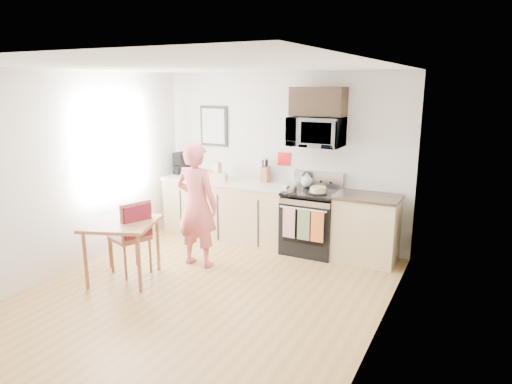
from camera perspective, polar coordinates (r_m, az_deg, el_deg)
The scene contains 28 objects.
floor at distance 5.50m, azimuth -6.94°, elevation -12.86°, with size 4.60×4.60×0.00m, color olive.
back_wall at distance 7.05m, azimuth 3.20°, elevation 4.20°, with size 4.00×0.04×2.60m, color silver.
front_wall at distance 3.50m, azimuth -29.15°, elevation -7.17°, with size 4.00×0.04×2.60m, color silver.
left_wall at distance 6.39m, azimuth -22.38°, elevation 2.24°, with size 0.04×4.60×2.60m, color silver.
right_wall at distance 4.30m, azimuth 15.31°, elevation -2.28°, with size 0.04×4.60×2.60m, color silver.
ceiling at distance 4.94m, azimuth -7.82°, elevation 15.30°, with size 4.00×4.60×0.04m, color white.
window at distance 6.87m, azimuth -17.34°, elevation 5.47°, with size 0.06×1.40×1.50m.
cabinet_left at distance 7.33m, azimuth -3.57°, elevation -2.26°, with size 2.10×0.60×0.90m, color #D1C086.
countertop_left at distance 7.22m, azimuth -3.63°, elevation 1.33°, with size 2.14×0.64×0.04m, color beige.
cabinet_right at distance 6.53m, azimuth 13.61°, elevation -4.60°, with size 0.84×0.60×0.90m, color #D1C086.
countertop_right at distance 6.40m, azimuth 13.84°, elevation -0.59°, with size 0.88×0.64×0.04m, color black.
range at distance 6.73m, azimuth 6.91°, elevation -3.90°, with size 0.76×0.70×1.16m.
microwave at distance 6.56m, azimuth 7.55°, elevation 7.46°, with size 0.76×0.51×0.42m, color #B9B8BD.
upper_cabinet at distance 6.57m, azimuth 7.80°, elevation 11.14°, with size 0.76×0.35×0.40m, color black.
wall_art at distance 7.53m, azimuth -5.30°, elevation 8.20°, with size 0.50×0.04×0.65m.
wall_trivet at distance 7.02m, azimuth 3.53°, elevation 4.15°, with size 0.20×0.02×0.20m, color #B7120F.
person at distance 6.14m, azimuth -7.42°, elevation -1.62°, with size 0.62×0.40×1.69m, color #BC333E.
dining_table at distance 5.92m, azimuth -16.43°, elevation -4.40°, with size 0.90×0.90×0.76m.
chair at distance 5.98m, azimuth -14.93°, elevation -4.42°, with size 0.57×0.54×1.00m.
knife_block at distance 7.05m, azimuth 1.18°, elevation 2.23°, with size 0.11×0.15×0.24m, color brown.
utensil_crock at distance 7.11m, azimuth 1.28°, elevation 2.60°, with size 0.13×0.13×0.39m.
fruit_bowl at distance 7.57m, azimuth -5.76°, elevation 2.31°, with size 0.27×0.27×0.10m.
milk_carton at distance 7.26m, azimuth -4.86°, elevation 2.66°, with size 0.10×0.10×0.28m, color #D0B77D.
coffee_maker at distance 7.78m, azimuth -9.30°, elevation 3.50°, with size 0.25×0.32×0.36m.
bread_bag at distance 7.14m, azimuth -4.97°, elevation 1.83°, with size 0.33×0.15×0.12m, color #D7B971.
cake at distance 6.46m, azimuth 7.74°, elevation 0.22°, with size 0.27×0.27×0.09m.
kettle at distance 6.81m, azimuth 6.38°, elevation 1.44°, with size 0.18×0.18×0.23m.
pot at distance 6.53m, azimuth 4.30°, elevation 0.52°, with size 0.20×0.33×0.10m.
Camera 1 is at (2.80, -4.07, 2.43)m, focal length 32.00 mm.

